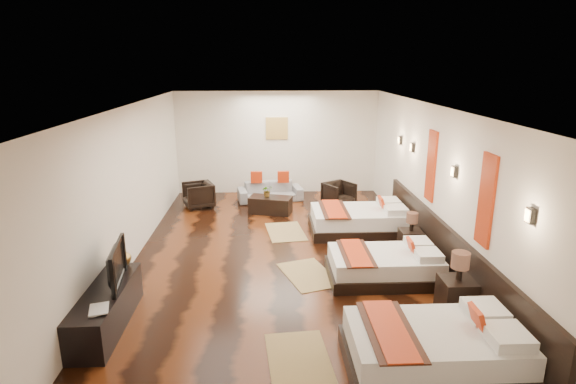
{
  "coord_description": "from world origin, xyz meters",
  "views": [
    {
      "loc": [
        -0.27,
        -7.85,
        3.52
      ],
      "look_at": [
        0.12,
        0.79,
        1.1
      ],
      "focal_mm": 28.84,
      "sensor_mm": 36.0,
      "label": 1
    }
  ],
  "objects_px": {
    "bed_near": "(436,348)",
    "bed_mid": "(385,265)",
    "tv": "(111,265)",
    "figurine": "(121,256)",
    "bed_far": "(360,220)",
    "book": "(89,311)",
    "table_plant": "(267,191)",
    "nightstand_a": "(457,292)",
    "sofa": "(270,191)",
    "nightstand_b": "(411,239)",
    "armchair_right": "(339,194)",
    "armchair_left": "(198,195)",
    "coffee_table": "(270,205)",
    "tv_console": "(106,309)"
  },
  "relations": [
    {
      "from": "armchair_left",
      "to": "table_plant",
      "type": "distance_m",
      "value": 1.81
    },
    {
      "from": "table_plant",
      "to": "figurine",
      "type": "bearing_deg",
      "value": -117.92
    },
    {
      "from": "nightstand_a",
      "to": "tv_console",
      "type": "bearing_deg",
      "value": -178.36
    },
    {
      "from": "figurine",
      "to": "sofa",
      "type": "xyz_separation_m",
      "value": [
        2.29,
        5.19,
        -0.46
      ]
    },
    {
      "from": "bed_mid",
      "to": "nightstand_a",
      "type": "xyz_separation_m",
      "value": [
        0.75,
        -1.15,
        0.09
      ]
    },
    {
      "from": "bed_far",
      "to": "armchair_right",
      "type": "height_order",
      "value": "bed_far"
    },
    {
      "from": "bed_near",
      "to": "armchair_right",
      "type": "distance_m",
      "value": 6.51
    },
    {
      "from": "coffee_table",
      "to": "armchair_left",
      "type": "bearing_deg",
      "value": 163.97
    },
    {
      "from": "nightstand_b",
      "to": "bed_mid",
      "type": "bearing_deg",
      "value": -124.99
    },
    {
      "from": "book",
      "to": "table_plant",
      "type": "relative_size",
      "value": 1.08
    },
    {
      "from": "armchair_left",
      "to": "armchair_right",
      "type": "height_order",
      "value": "armchair_left"
    },
    {
      "from": "nightstand_a",
      "to": "tv_console",
      "type": "height_order",
      "value": "nightstand_a"
    },
    {
      "from": "bed_far",
      "to": "nightstand_b",
      "type": "height_order",
      "value": "nightstand_b"
    },
    {
      "from": "bed_far",
      "to": "armchair_right",
      "type": "bearing_deg",
      "value": 94.88
    },
    {
      "from": "bed_near",
      "to": "tv_console",
      "type": "height_order",
      "value": "bed_near"
    },
    {
      "from": "bed_far",
      "to": "tv",
      "type": "relative_size",
      "value": 2.09
    },
    {
      "from": "nightstand_b",
      "to": "tv",
      "type": "bearing_deg",
      "value": -156.22
    },
    {
      "from": "bed_mid",
      "to": "bed_far",
      "type": "bearing_deg",
      "value": 89.94
    },
    {
      "from": "nightstand_b",
      "to": "coffee_table",
      "type": "distance_m",
      "value": 3.7
    },
    {
      "from": "bed_far",
      "to": "book",
      "type": "bearing_deg",
      "value": -135.75
    },
    {
      "from": "book",
      "to": "sofa",
      "type": "bearing_deg",
      "value": 70.72
    },
    {
      "from": "nightstand_b",
      "to": "armchair_right",
      "type": "height_order",
      "value": "nightstand_b"
    },
    {
      "from": "book",
      "to": "armchair_left",
      "type": "height_order",
      "value": "armchair_left"
    },
    {
      "from": "bed_mid",
      "to": "figurine",
      "type": "distance_m",
      "value": 4.25
    },
    {
      "from": "book",
      "to": "armchair_left",
      "type": "xyz_separation_m",
      "value": [
        0.49,
        6.02,
        -0.24
      ]
    },
    {
      "from": "bed_far",
      "to": "bed_mid",
      "type": "bearing_deg",
      "value": -90.06
    },
    {
      "from": "figurine",
      "to": "armchair_right",
      "type": "relative_size",
      "value": 0.46
    },
    {
      "from": "bed_far",
      "to": "table_plant",
      "type": "height_order",
      "value": "bed_far"
    },
    {
      "from": "bed_mid",
      "to": "armchair_left",
      "type": "distance_m",
      "value": 5.57
    },
    {
      "from": "nightstand_b",
      "to": "figurine",
      "type": "relative_size",
      "value": 2.62
    },
    {
      "from": "bed_near",
      "to": "bed_far",
      "type": "bearing_deg",
      "value": 90.0
    },
    {
      "from": "tv",
      "to": "figurine",
      "type": "xyz_separation_m",
      "value": [
        -0.05,
        0.59,
        -0.13
      ]
    },
    {
      "from": "bed_far",
      "to": "sofa",
      "type": "height_order",
      "value": "bed_far"
    },
    {
      "from": "nightstand_a",
      "to": "tv_console",
      "type": "distance_m",
      "value": 4.95
    },
    {
      "from": "armchair_left",
      "to": "coffee_table",
      "type": "xyz_separation_m",
      "value": [
        1.8,
        -0.52,
        -0.12
      ]
    },
    {
      "from": "bed_near",
      "to": "bed_mid",
      "type": "relative_size",
      "value": 1.11
    },
    {
      "from": "nightstand_b",
      "to": "book",
      "type": "relative_size",
      "value": 2.59
    },
    {
      "from": "tv_console",
      "to": "tv",
      "type": "xyz_separation_m",
      "value": [
        0.05,
        0.21,
        0.56
      ]
    },
    {
      "from": "bed_far",
      "to": "coffee_table",
      "type": "height_order",
      "value": "bed_far"
    },
    {
      "from": "nightstand_a",
      "to": "armchair_right",
      "type": "xyz_separation_m",
      "value": [
        -0.91,
        5.28,
        -0.03
      ]
    },
    {
      "from": "sofa",
      "to": "coffee_table",
      "type": "xyz_separation_m",
      "value": [
        -0.0,
        -1.05,
        -0.04
      ]
    },
    {
      "from": "bed_near",
      "to": "book",
      "type": "relative_size",
      "value": 6.67
    },
    {
      "from": "sofa",
      "to": "armchair_right",
      "type": "bearing_deg",
      "value": -28.15
    },
    {
      "from": "nightstand_a",
      "to": "sofa",
      "type": "distance_m",
      "value": 6.42
    },
    {
      "from": "tv",
      "to": "coffee_table",
      "type": "bearing_deg",
      "value": -33.1
    },
    {
      "from": "tv_console",
      "to": "sofa",
      "type": "bearing_deg",
      "value": 69.06
    },
    {
      "from": "figurine",
      "to": "table_plant",
      "type": "bearing_deg",
      "value": 62.08
    },
    {
      "from": "figurine",
      "to": "armchair_right",
      "type": "bearing_deg",
      "value": 48.92
    },
    {
      "from": "bed_mid",
      "to": "tv",
      "type": "bearing_deg",
      "value": -165.35
    },
    {
      "from": "bed_near",
      "to": "sofa",
      "type": "relative_size",
      "value": 1.24
    }
  ]
}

